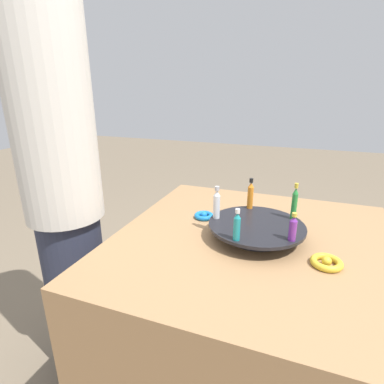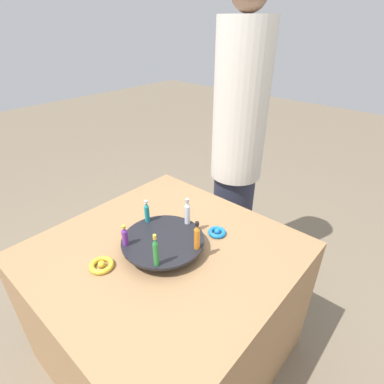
{
  "view_description": "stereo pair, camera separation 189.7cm",
  "coord_description": "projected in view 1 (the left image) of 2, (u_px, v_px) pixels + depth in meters",
  "views": [
    {
      "loc": [
        -1.03,
        -0.13,
        1.25
      ],
      "look_at": [
        -0.05,
        0.24,
        0.88
      ],
      "focal_mm": 28.0,
      "sensor_mm": 36.0,
      "label": 1
    },
    {
      "loc": [
        0.76,
        -0.67,
        1.58
      ],
      "look_at": [
        -0.05,
        0.24,
        0.88
      ],
      "focal_mm": 28.0,
      "sensor_mm": 36.0,
      "label": 2
    }
  ],
  "objects": [
    {
      "name": "ribbon_bow_gold",
      "position": [
        327.0,
        262.0,
        0.95
      ],
      "size": [
        0.1,
        0.1,
        0.03
      ],
      "color": "gold",
      "rests_on": "party_table"
    },
    {
      "name": "display_stand",
      "position": [
        256.0,
        228.0,
        1.11
      ],
      "size": [
        0.35,
        0.35,
        0.06
      ],
      "color": "black",
      "rests_on": "party_table"
    },
    {
      "name": "ground_plane",
      "position": [
        245.0,
        378.0,
        1.36
      ],
      "size": [
        12.0,
        12.0,
        0.0
      ],
      "primitive_type": "plane",
      "color": "#756651"
    },
    {
      "name": "bottle_orange",
      "position": [
        250.0,
        195.0,
        1.23
      ],
      "size": [
        0.02,
        0.02,
        0.13
      ],
      "color": "orange",
      "rests_on": "display_stand"
    },
    {
      "name": "person_figure",
      "position": [
        62.0,
        180.0,
        1.19
      ],
      "size": [
        0.3,
        0.3,
        1.78
      ],
      "rotation": [
        0.0,
        0.0,
        -1.38
      ],
      "color": "#282D42",
      "rests_on": "ground_plane"
    },
    {
      "name": "bottle_green",
      "position": [
        294.0,
        203.0,
        1.13
      ],
      "size": [
        0.02,
        0.02,
        0.14
      ],
      "color": "#288438",
      "rests_on": "display_stand"
    },
    {
      "name": "bottle_teal",
      "position": [
        237.0,
        226.0,
        0.97
      ],
      "size": [
        0.02,
        0.02,
        0.11
      ],
      "color": "teal",
      "rests_on": "display_stand"
    },
    {
      "name": "ribbon_bow_blue",
      "position": [
        204.0,
        216.0,
        1.3
      ],
      "size": [
        0.08,
        0.08,
        0.03
      ],
      "color": "blue",
      "rests_on": "party_table"
    },
    {
      "name": "bottle_purple",
      "position": [
        293.0,
        228.0,
        0.97
      ],
      "size": [
        0.02,
        0.02,
        0.1
      ],
      "color": "#702D93",
      "rests_on": "display_stand"
    },
    {
      "name": "party_table",
      "position": [
        249.0,
        315.0,
        1.24
      ],
      "size": [
        1.03,
        1.03,
        0.71
      ],
      "color": "#9E754C",
      "rests_on": "ground_plane"
    },
    {
      "name": "bottle_clear",
      "position": [
        216.0,
        204.0,
        1.14
      ],
      "size": [
        0.03,
        0.03,
        0.13
      ],
      "color": "silver",
      "rests_on": "display_stand"
    }
  ]
}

